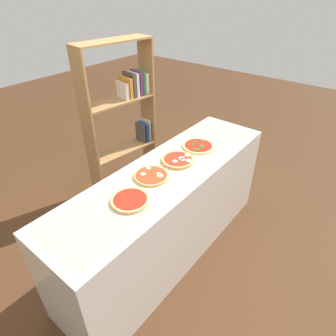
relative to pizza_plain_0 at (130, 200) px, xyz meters
The scene contains 8 objects.
ground_plane 1.01m from the pizza_plain_0, ahead, with size 12.00×12.00×0.00m, color #4C2D19.
counter 0.64m from the pizza_plain_0, ahead, with size 2.16×0.60×0.90m, color beige.
parchment_paper 0.45m from the pizza_plain_0, ahead, with size 2.03×0.46×0.00m, color beige.
pizza_plain_0 is the anchor object (origin of this frame).
pizza_mozzarella_1 0.31m from the pizza_plain_0, 14.40° to the left, with size 0.26×0.26×0.03m.
pizza_mozzarella_2 0.60m from the pizza_plain_0, ahead, with size 0.26×0.26×0.03m.
pizza_spinach_3 0.90m from the pizza_plain_0, ahead, with size 0.28×0.28×0.02m.
bookshelf 1.35m from the pizza_plain_0, 46.34° to the left, with size 0.79×0.33×1.68m.
Camera 1 is at (-1.43, -1.14, 2.14)m, focal length 30.49 mm.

